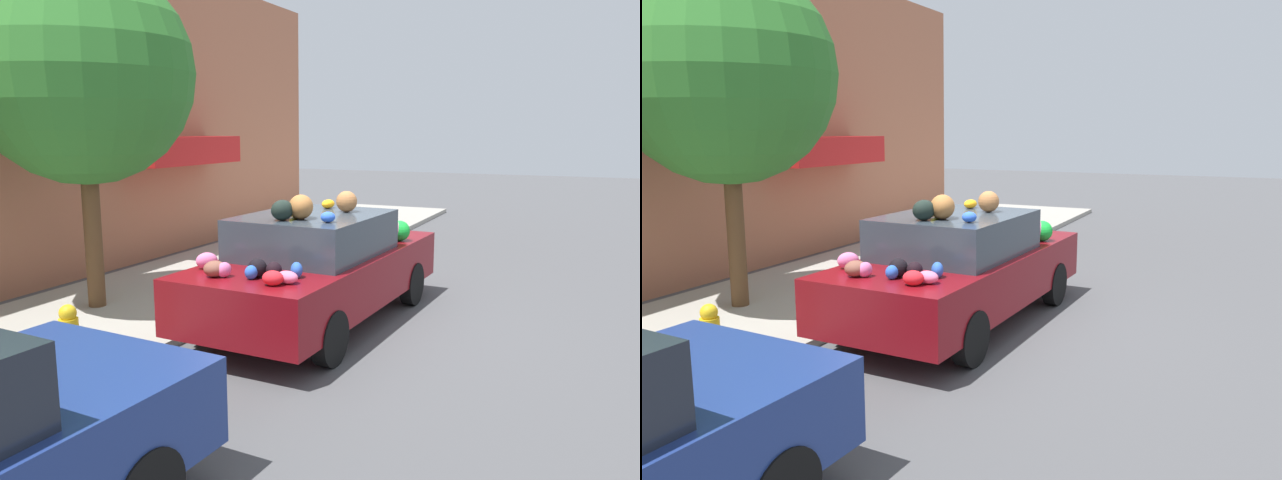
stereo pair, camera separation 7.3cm
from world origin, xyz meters
TOP-DOWN VIEW (x-y plane):
  - ground_plane at (0.00, 0.00)m, footprint 60.00×60.00m
  - sidewalk_curb at (0.00, 2.70)m, footprint 24.00×3.20m
  - building_facade at (0.13, 4.92)m, footprint 18.00×1.20m
  - street_tree at (-0.99, 3.00)m, footprint 3.00×3.00m
  - fire_hydrant at (-2.91, 1.49)m, footprint 0.20×0.20m
  - art_car at (-0.03, -0.05)m, footprint 4.54×1.99m

SIDE VIEW (x-z plane):
  - ground_plane at x=0.00m, z-range 0.00..0.00m
  - sidewalk_curb at x=0.00m, z-range 0.00..0.12m
  - fire_hydrant at x=-2.91m, z-range 0.11..0.81m
  - art_car at x=-0.03m, z-range -0.11..1.70m
  - building_facade at x=0.13m, z-range -0.03..5.78m
  - street_tree at x=-0.99m, z-range 0.97..5.70m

